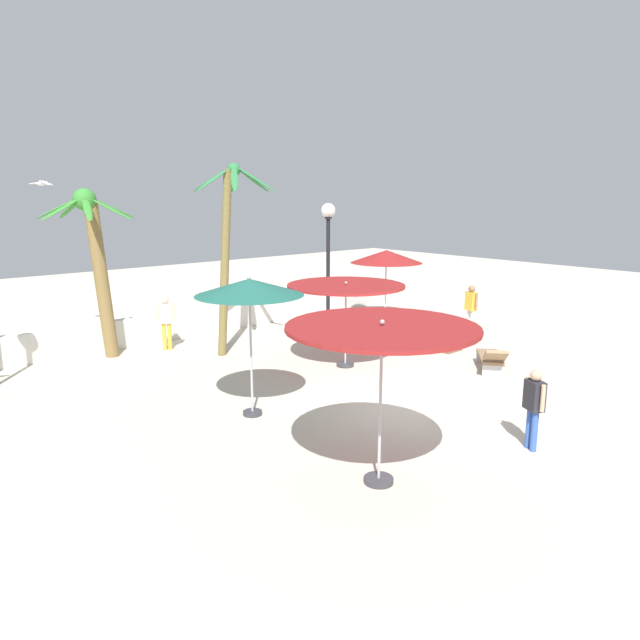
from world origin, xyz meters
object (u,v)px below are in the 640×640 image
object	(u,v)px
patio_umbrella_1	(386,257)
patio_umbrella_2	(382,334)
guest_1	(166,317)
patio_umbrella_3	(346,288)
lounge_chair_0	(491,357)
guest_0	(471,305)
palm_tree_1	(96,254)
seagull_1	(42,183)
planter	(447,338)
guest_2	(534,402)
lamp_post_0	(328,249)
patio_umbrella_0	(249,288)
palm_tree_0	(228,235)

from	to	relation	value
patio_umbrella_1	patio_umbrella_2	distance (m)	12.30
patio_umbrella_2	guest_1	size ratio (longest dim) A/B	1.82
patio_umbrella_3	lounge_chair_0	bearing A→B (deg)	-48.98
guest_0	patio_umbrella_1	bearing A→B (deg)	101.07
patio_umbrella_3	palm_tree_1	xyz separation A→B (m)	(-4.67, 5.18, 0.83)
patio_umbrella_2	lounge_chair_0	distance (m)	7.29
patio_umbrella_3	palm_tree_1	size ratio (longest dim) A/B	0.66
patio_umbrella_2	seagull_1	xyz separation A→B (m)	(-1.11, 12.79, 2.44)
palm_tree_1	seagull_1	size ratio (longest dim) A/B	5.22
patio_umbrella_2	planter	world-z (taller)	patio_umbrella_2
lounge_chair_0	guest_1	distance (m)	9.44
patio_umbrella_2	guest_0	world-z (taller)	patio_umbrella_2
guest_1	guest_2	world-z (taller)	guest_1
patio_umbrella_2	palm_tree_1	distance (m)	10.32
patio_umbrella_1	lamp_post_0	world-z (taller)	lamp_post_0
lamp_post_0	guest_1	xyz separation A→B (m)	(-4.25, 2.54, -1.96)
guest_1	patio_umbrella_0	bearing A→B (deg)	-99.94
patio_umbrella_0	planter	world-z (taller)	patio_umbrella_0
guest_0	guest_1	world-z (taller)	guest_0
palm_tree_0	seagull_1	xyz separation A→B (m)	(-3.59, 4.48, 1.46)
palm_tree_0	guest_0	bearing A→B (deg)	-24.48
patio_umbrella_0	patio_umbrella_2	distance (m)	3.81
lamp_post_0	planter	distance (m)	4.50
palm_tree_0	seagull_1	bearing A→B (deg)	128.70
planter	patio_umbrella_0	bearing A→B (deg)	-176.07
palm_tree_1	planter	size ratio (longest dim) A/B	5.63
patio_umbrella_2	lamp_post_0	distance (m)	9.16
palm_tree_0	lamp_post_0	world-z (taller)	palm_tree_0
guest_2	guest_0	bearing A→B (deg)	41.65
palm_tree_1	lounge_chair_0	distance (m)	11.15
patio_umbrella_1	palm_tree_0	xyz separation A→B (m)	(-6.63, 0.05, 1.07)
lounge_chair_0	guest_2	xyz separation A→B (m)	(-3.61, -3.16, 0.52)
patio_umbrella_1	lounge_chair_0	xyz separation A→B (m)	(-2.48, -6.08, -2.01)
palm_tree_0	planter	world-z (taller)	palm_tree_0
guest_0	guest_1	size ratio (longest dim) A/B	1.02
patio_umbrella_1	planter	bearing A→B (deg)	-111.59
guest_1	guest_2	xyz separation A→B (m)	(1.82, -10.86, -0.09)
lamp_post_0	lounge_chair_0	size ratio (longest dim) A/B	2.46
guest_0	lamp_post_0	bearing A→B (deg)	151.41
palm_tree_0	palm_tree_1	world-z (taller)	palm_tree_0
lamp_post_0	guest_2	size ratio (longest dim) A/B	2.85
patio_umbrella_1	palm_tree_0	bearing A→B (deg)	179.58
palm_tree_1	lamp_post_0	xyz separation A→B (m)	(6.03, -2.94, -0.02)
patio_umbrella_0	lamp_post_0	world-z (taller)	lamp_post_0
palm_tree_0	patio_umbrella_0	bearing A→B (deg)	-117.46
guest_2	seagull_1	xyz separation A→B (m)	(-4.13, 13.76, 4.02)
patio_umbrella_0	palm_tree_1	world-z (taller)	palm_tree_1
planter	palm_tree_1	bearing A→B (deg)	143.66
guest_2	patio_umbrella_2	bearing A→B (deg)	162.19
patio_umbrella_0	lamp_post_0	bearing A→B (deg)	33.68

